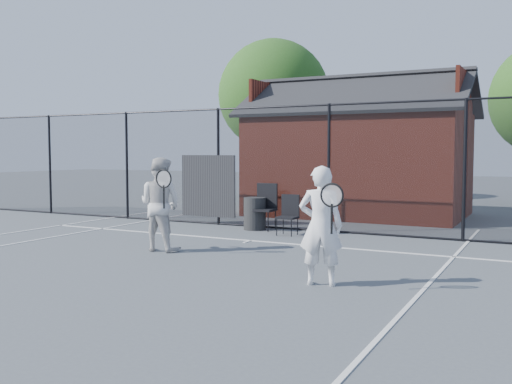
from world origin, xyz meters
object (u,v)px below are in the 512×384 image
at_px(player_back, 160,204).
at_px(waste_bin, 255,214).
at_px(chair_left, 287,216).
at_px(chair_right, 263,208).
at_px(player_front, 321,225).
at_px(clubhouse, 359,161).

distance_m(player_back, waste_bin, 3.47).
distance_m(player_back, chair_left, 3.25).
xyz_separation_m(player_back, chair_right, (0.49, 3.43, -0.34)).
height_order(player_back, waste_bin, player_back).
bearing_deg(chair_right, waste_bin, 177.86).
xyz_separation_m(chair_left, chair_right, (-0.85, 0.50, 0.10)).
bearing_deg(player_front, player_back, 161.24).
xyz_separation_m(player_front, waste_bin, (-3.49, 4.70, -0.46)).
bearing_deg(chair_right, chair_left, -32.55).
distance_m(clubhouse, player_back, 8.00).
relative_size(clubhouse, chair_left, 7.27).
xyz_separation_m(player_back, chair_left, (1.34, 2.93, -0.44)).
xyz_separation_m(chair_left, waste_bin, (-1.09, 0.50, -0.06)).
xyz_separation_m(player_front, chair_left, (-2.40, 4.20, -0.40)).
bearing_deg(player_back, chair_right, 81.92).
height_order(player_back, chair_right, player_back).
height_order(player_front, chair_left, player_front).
bearing_deg(waste_bin, clubhouse, 74.33).
xyz_separation_m(clubhouse, chair_right, (-1.00, -4.40, -1.06)).
height_order(player_front, player_back, player_back).
bearing_deg(chair_left, chair_right, 149.10).
bearing_deg(player_back, player_front, -18.76).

